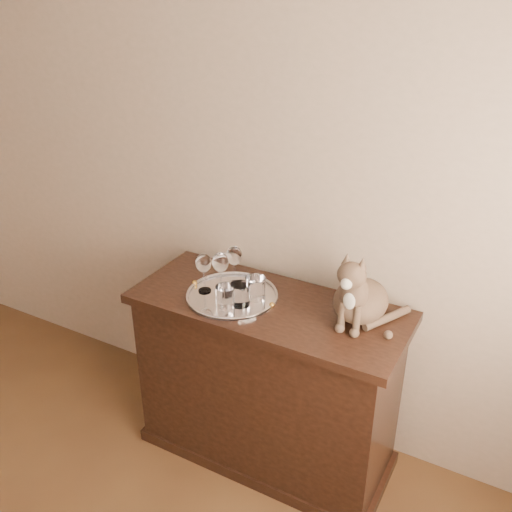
{
  "coord_description": "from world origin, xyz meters",
  "views": [
    {
      "loc": [
        1.56,
        0.09,
        2.12
      ],
      "look_at": [
        0.54,
        1.95,
        1.06
      ],
      "focal_mm": 40.0,
      "sensor_mm": 36.0,
      "label": 1
    }
  ],
  "objects": [
    {
      "name": "wine_glass_b",
      "position": [
        0.4,
        2.0,
        0.95
      ],
      "size": [
        0.07,
        0.07,
        0.19
      ],
      "primitive_type": null,
      "color": "white",
      "rests_on": "tray"
    },
    {
      "name": "wine_glass_d",
      "position": [
        0.38,
        1.92,
        0.95
      ],
      "size": [
        0.07,
        0.07,
        0.19
      ],
      "primitive_type": null,
      "color": "white",
      "rests_on": "tray"
    },
    {
      "name": "cat",
      "position": [
        0.98,
        2.02,
        1.02
      ],
      "size": [
        0.34,
        0.32,
        0.33
      ],
      "primitive_type": null,
      "rotation": [
        0.0,
        0.0,
        -0.04
      ],
      "color": "#503B2F",
      "rests_on": "sideboard"
    },
    {
      "name": "tumbler_a",
      "position": [
        0.51,
        1.87,
        0.91
      ],
      "size": [
        0.09,
        0.09,
        0.1
      ],
      "primitive_type": "cylinder",
      "color": "white",
      "rests_on": "tray"
    },
    {
      "name": "wall_back",
      "position": [
        0.0,
        2.25,
        1.35
      ],
      "size": [
        4.0,
        0.1,
        2.7
      ],
      "primitive_type": "cube",
      "color": "tan",
      "rests_on": "ground"
    },
    {
      "name": "tumbler_b",
      "position": [
        0.46,
        1.82,
        0.9
      ],
      "size": [
        0.08,
        0.08,
        0.09
      ],
      "primitive_type": "cylinder",
      "color": "white",
      "rests_on": "tray"
    },
    {
      "name": "wine_glass_c",
      "position": [
        0.31,
        1.89,
        0.95
      ],
      "size": [
        0.07,
        0.07,
        0.18
      ],
      "primitive_type": null,
      "color": "silver",
      "rests_on": "tray"
    },
    {
      "name": "tray",
      "position": [
        0.44,
        1.91,
        0.85
      ],
      "size": [
        0.4,
        0.4,
        0.01
      ],
      "primitive_type": "cylinder",
      "color": "silver",
      "rests_on": "sideboard"
    },
    {
      "name": "sideboard",
      "position": [
        0.6,
        1.94,
        0.42
      ],
      "size": [
        1.2,
        0.5,
        0.85
      ],
      "primitive_type": null,
      "color": "black",
      "rests_on": "ground"
    },
    {
      "name": "tumbler_c",
      "position": [
        0.54,
        1.94,
        0.91
      ],
      "size": [
        0.09,
        0.09,
        0.1
      ],
      "primitive_type": "cylinder",
      "color": "white",
      "rests_on": "tray"
    }
  ]
}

